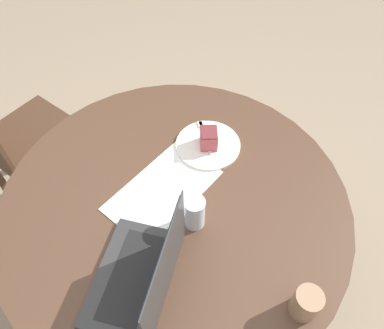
# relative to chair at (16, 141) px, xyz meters

# --- Properties ---
(ground_plane) EXTENTS (12.00, 12.00, 0.00)m
(ground_plane) POSITION_rel_chair_xyz_m (0.40, 0.83, -0.50)
(ground_plane) COLOR gray
(dining_table) EXTENTS (1.18, 1.18, 0.76)m
(dining_table) POSITION_rel_chair_xyz_m (0.40, 0.83, 0.13)
(dining_table) COLOR #4C3323
(dining_table) RESTS_ON ground_plane
(chair) EXTENTS (0.57, 0.57, 0.98)m
(chair) POSITION_rel_chair_xyz_m (0.00, 0.00, 0.00)
(chair) COLOR #472D1E
(chair) RESTS_ON ground_plane
(paper_document) EXTENTS (0.45, 0.40, 0.00)m
(paper_document) POSITION_rel_chair_xyz_m (0.37, 0.79, 0.26)
(paper_document) COLOR white
(paper_document) RESTS_ON dining_table
(plate) EXTENTS (0.24, 0.24, 0.01)m
(plate) POSITION_rel_chair_xyz_m (0.15, 0.92, 0.27)
(plate) COLOR silver
(plate) RESTS_ON dining_table
(cake_slice) EXTENTS (0.08, 0.07, 0.07)m
(cake_slice) POSITION_rel_chair_xyz_m (0.15, 0.92, 0.31)
(cake_slice) COLOR #B74C51
(cake_slice) RESTS_ON plate
(fork) EXTENTS (0.17, 0.08, 0.00)m
(fork) POSITION_rel_chair_xyz_m (0.10, 0.90, 0.28)
(fork) COLOR silver
(fork) RESTS_ON plate
(coffee_glass) EXTENTS (0.08, 0.08, 0.10)m
(coffee_glass) POSITION_rel_chair_xyz_m (0.71, 1.23, 0.31)
(coffee_glass) COLOR #997556
(coffee_glass) RESTS_ON dining_table
(water_glass) EXTENTS (0.07, 0.07, 0.12)m
(water_glass) POSITION_rel_chair_xyz_m (0.48, 0.91, 0.32)
(water_glass) COLOR silver
(water_glass) RESTS_ON dining_table
(laptop) EXTENTS (0.37, 0.26, 0.26)m
(laptop) POSITION_rel_chair_xyz_m (0.69, 0.78, 0.31)
(laptop) COLOR #2D2D2D
(laptop) RESTS_ON dining_table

